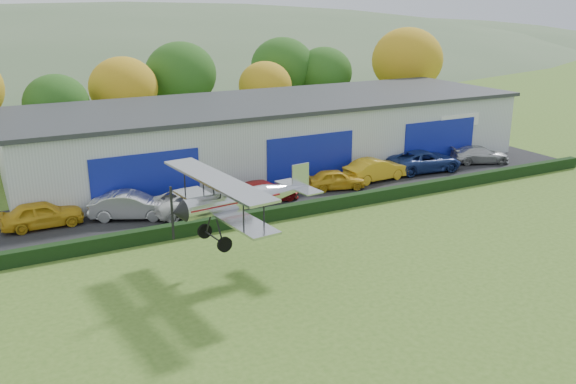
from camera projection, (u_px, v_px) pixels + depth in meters
name	position (u px, v px, depth m)	size (l,w,h in m)	color
ground	(477.00, 343.00, 23.64)	(300.00, 300.00, 0.00)	#41641F
apron	(292.00, 190.00, 42.71)	(48.00, 9.00, 0.05)	black
hedge	(328.00, 204.00, 38.54)	(46.00, 0.60, 0.80)	black
hangar	(274.00, 132.00, 48.70)	(40.60, 12.60, 5.30)	#B2B7BC
tree_belt	(174.00, 81.00, 56.67)	(75.70, 13.22, 10.12)	#3D2614
distant_hills	(30.00, 115.00, 143.98)	(430.00, 196.00, 56.00)	#4C6642
car_0	(42.00, 214.00, 35.45)	(1.85, 4.61, 1.57)	gold
car_1	(131.00, 205.00, 36.88)	(1.73, 4.95, 1.63)	silver
car_2	(192.00, 201.00, 37.97)	(2.52, 5.46, 1.52)	silver
car_3	(263.00, 191.00, 40.03)	(1.97, 4.85, 1.41)	maroon
car_4	(336.00, 179.00, 42.69)	(1.66, 4.13, 1.41)	gold
car_5	(376.00, 169.00, 44.75)	(1.73, 4.97, 1.64)	gold
car_6	(425.00, 161.00, 47.19)	(2.68, 5.82, 1.62)	navy
car_7	(480.00, 155.00, 49.61)	(1.94, 4.76, 1.38)	silver
biplane	(238.00, 198.00, 28.91)	(7.58, 8.70, 3.24)	silver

